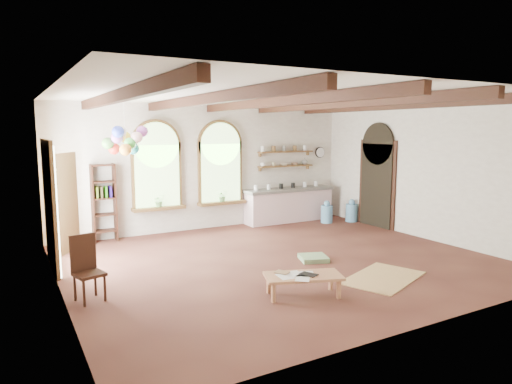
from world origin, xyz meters
TOP-DOWN VIEW (x-y plane):
  - floor at (0.00, 0.00)m, footprint 8.00×8.00m
  - ceiling_beams at (0.00, 0.00)m, footprint 6.20×6.80m
  - window_left at (-1.40, 3.43)m, footprint 1.30×0.28m
  - window_right at (0.30, 3.43)m, footprint 1.30×0.28m
  - left_doorway at (-3.95, 1.80)m, footprint 0.10×1.90m
  - right_doorway at (3.95, 1.50)m, footprint 0.10×1.30m
  - kitchen_counter at (2.30, 3.20)m, footprint 2.68×0.62m
  - wall_shelf_lower at (2.30, 3.38)m, footprint 1.70×0.24m
  - wall_shelf_upper at (2.30, 3.38)m, footprint 1.70×0.24m
  - wall_clock at (3.55, 3.45)m, footprint 0.32×0.04m
  - bookshelf at (-2.70, 3.32)m, footprint 0.53×0.32m
  - coffee_table at (-0.71, -1.80)m, footprint 1.31×0.93m
  - side_chair at (-3.66, -0.37)m, footprint 0.49×0.49m
  - floor_mat at (1.00, -1.78)m, footprint 1.79×1.46m
  - floor_cushion at (0.59, -0.30)m, footprint 0.67×0.67m
  - water_jug_a at (3.10, 2.50)m, footprint 0.32×0.32m
  - water_jug_b at (3.82, 2.30)m, footprint 0.33×0.33m
  - balloon_cluster at (-2.40, 2.30)m, footprint 0.93×0.93m
  - table_book at (-1.02, -1.60)m, footprint 0.26×0.29m
  - tablet at (-0.64, -1.84)m, footprint 0.27×0.31m
  - potted_plant_left at (-1.40, 3.32)m, footprint 0.27×0.23m
  - potted_plant_right at (0.30, 3.32)m, footprint 0.27×0.23m
  - shelf_cup_a at (1.55, 3.38)m, footprint 0.12×0.10m
  - shelf_cup_b at (1.90, 3.38)m, footprint 0.10×0.10m
  - shelf_bowl_a at (2.25, 3.38)m, footprint 0.22×0.22m
  - shelf_bowl_b at (2.60, 3.38)m, footprint 0.20×0.20m
  - shelf_vase at (2.95, 3.38)m, footprint 0.18×0.18m

SIDE VIEW (x-z plane):
  - floor at x=0.00m, z-range 0.00..0.00m
  - floor_mat at x=1.00m, z-range 0.00..0.02m
  - floor_cushion at x=0.59m, z-range 0.00..0.09m
  - water_jug_a at x=3.10m, z-range -0.04..0.58m
  - water_jug_b at x=3.82m, z-range -0.04..0.59m
  - side_chair at x=-3.66m, z-range -0.21..0.79m
  - coffee_table at x=-0.71m, z-range 0.13..0.47m
  - tablet at x=-0.64m, z-range 0.34..0.35m
  - table_book at x=-1.02m, z-range 0.34..0.36m
  - kitchen_counter at x=2.30m, z-range 0.01..0.95m
  - potted_plant_left at x=-1.40m, z-range 0.70..1.00m
  - potted_plant_right at x=0.30m, z-range 0.70..1.00m
  - bookshelf at x=-2.70m, z-range 0.00..1.80m
  - right_doorway at x=3.95m, z-range -0.10..2.30m
  - left_doorway at x=-3.95m, z-range -0.10..2.40m
  - wall_shelf_lower at x=2.30m, z-range 1.53..1.57m
  - shelf_bowl_a at x=2.25m, z-range 1.57..1.62m
  - shelf_bowl_b at x=2.60m, z-range 1.57..1.63m
  - shelf_cup_b at x=1.90m, z-range 1.57..1.66m
  - shelf_cup_a at x=1.55m, z-range 1.57..1.67m
  - window_left at x=-1.40m, z-range 0.53..2.73m
  - window_right at x=0.30m, z-range 0.53..2.73m
  - shelf_vase at x=2.95m, z-range 1.57..1.76m
  - wall_clock at x=3.55m, z-range 1.74..2.06m
  - wall_shelf_upper at x=2.30m, z-range 1.93..1.97m
  - balloon_cluster at x=-2.40m, z-range 1.77..2.93m
  - ceiling_beams at x=0.00m, z-range 3.01..3.19m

